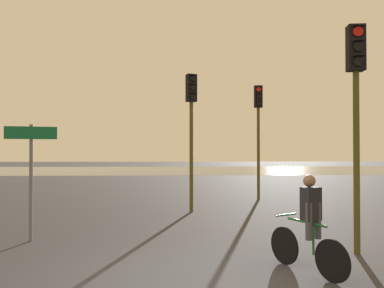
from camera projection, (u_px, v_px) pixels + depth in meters
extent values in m
plane|color=#333338|center=(173.00, 285.00, 5.61)|extent=(120.00, 120.00, 0.00)
cube|color=slate|center=(176.00, 170.00, 37.80)|extent=(80.00, 16.00, 0.01)
cylinder|color=#4C4719|center=(191.00, 157.00, 12.24)|extent=(0.12, 0.12, 3.62)
cube|color=black|center=(191.00, 88.00, 12.28)|extent=(0.38, 0.34, 0.90)
cylinder|color=black|center=(193.00, 79.00, 12.16)|extent=(0.19, 0.10, 0.19)
cube|color=black|center=(193.00, 75.00, 12.14)|extent=(0.22, 0.18, 0.02)
cylinder|color=black|center=(193.00, 87.00, 12.15)|extent=(0.19, 0.10, 0.19)
cube|color=black|center=(193.00, 84.00, 12.14)|extent=(0.22, 0.18, 0.02)
cylinder|color=black|center=(193.00, 96.00, 12.15)|extent=(0.19, 0.10, 0.19)
cube|color=black|center=(193.00, 93.00, 12.13)|extent=(0.22, 0.18, 0.02)
cylinder|color=#4C4719|center=(258.00, 153.00, 15.35)|extent=(0.12, 0.12, 3.78)
cube|color=black|center=(258.00, 97.00, 15.39)|extent=(0.33, 0.25, 0.90)
cylinder|color=red|center=(259.00, 89.00, 15.26)|extent=(0.19, 0.04, 0.19)
cube|color=black|center=(259.00, 86.00, 15.24)|extent=(0.19, 0.13, 0.02)
cylinder|color=black|center=(259.00, 96.00, 15.25)|extent=(0.19, 0.04, 0.19)
cube|color=black|center=(259.00, 93.00, 15.23)|extent=(0.19, 0.13, 0.02)
cylinder|color=black|center=(259.00, 103.00, 15.25)|extent=(0.19, 0.04, 0.19)
cube|color=black|center=(259.00, 101.00, 15.23)|extent=(0.19, 0.13, 0.02)
cylinder|color=#4C4719|center=(357.00, 162.00, 7.30)|extent=(0.12, 0.12, 3.58)
cube|color=black|center=(356.00, 48.00, 7.33)|extent=(0.35, 0.28, 0.90)
cylinder|color=red|center=(358.00, 31.00, 7.20)|extent=(0.19, 0.05, 0.19)
cube|color=black|center=(358.00, 25.00, 7.19)|extent=(0.20, 0.14, 0.02)
cylinder|color=black|center=(358.00, 46.00, 7.20)|extent=(0.19, 0.05, 0.19)
cube|color=black|center=(359.00, 40.00, 7.18)|extent=(0.20, 0.14, 0.02)
cylinder|color=black|center=(358.00, 61.00, 7.19)|extent=(0.19, 0.05, 0.19)
cube|color=black|center=(359.00, 55.00, 7.18)|extent=(0.20, 0.14, 0.02)
cylinder|color=slate|center=(31.00, 183.00, 8.33)|extent=(0.08, 0.08, 2.60)
cube|color=#116038|center=(31.00, 133.00, 8.30)|extent=(1.08, 0.29, 0.28)
cylinder|color=black|center=(284.00, 246.00, 6.64)|extent=(0.33, 0.61, 0.66)
cylinder|color=black|center=(332.00, 261.00, 5.72)|extent=(0.33, 0.61, 0.66)
cylinder|color=#1E592D|center=(306.00, 222.00, 6.19)|extent=(0.41, 0.77, 0.04)
cylinder|color=#1E592D|center=(313.00, 238.00, 6.05)|extent=(0.04, 0.04, 0.55)
cylinder|color=#1E592D|center=(286.00, 215.00, 6.60)|extent=(0.43, 0.23, 0.03)
cylinder|color=#3F3F47|center=(318.00, 220.00, 6.10)|extent=(0.11, 0.11, 0.60)
cylinder|color=#3F3F47|center=(309.00, 221.00, 6.01)|extent=(0.11, 0.11, 0.60)
cube|color=black|center=(311.00, 204.00, 6.10)|extent=(0.36, 0.31, 0.54)
sphere|color=#846047|center=(309.00, 181.00, 6.14)|extent=(0.20, 0.20, 0.20)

